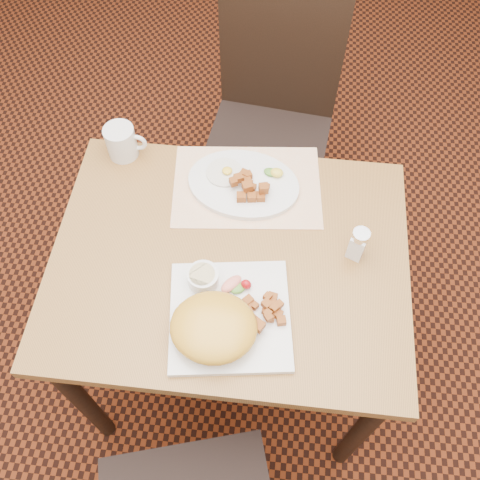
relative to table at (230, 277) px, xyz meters
name	(u,v)px	position (x,y,z in m)	size (l,w,h in m)	color
ground	(233,357)	(0.00, 0.00, -0.64)	(8.00, 8.00, 0.00)	black
table	(230,277)	(0.00, 0.00, 0.00)	(0.90, 0.70, 0.75)	olive
chair_far	(272,114)	(0.06, 0.72, -0.10)	(0.47, 0.48, 0.97)	black
placemat	(247,186)	(0.02, 0.23, 0.11)	(0.40, 0.28, 0.00)	white
plate_square	(230,316)	(0.02, -0.16, 0.12)	(0.28, 0.28, 0.02)	silver
plate_oval	(243,184)	(0.01, 0.22, 0.12)	(0.30, 0.23, 0.02)	silver
hollandaise_mound	(213,327)	(-0.01, -0.21, 0.16)	(0.20, 0.18, 0.07)	gold
ramekin	(203,277)	(-0.05, -0.08, 0.15)	(0.08, 0.08, 0.04)	silver
garnish_sq	(236,285)	(0.03, -0.09, 0.14)	(0.08, 0.06, 0.03)	#387223
fried_egg	(225,172)	(-0.04, 0.25, 0.13)	(0.10, 0.10, 0.02)	white
garnish_ov	(274,172)	(0.09, 0.26, 0.14)	(0.06, 0.04, 0.02)	#387223
salt_shaker	(358,244)	(0.31, 0.04, 0.16)	(0.05, 0.05, 0.10)	white
coffee_mug	(122,142)	(-0.34, 0.31, 0.16)	(0.12, 0.08, 0.10)	silver
home_fries_sq	(265,309)	(0.10, -0.15, 0.14)	(0.11, 0.11, 0.04)	#A3521A
home_fries_ov	(250,187)	(0.03, 0.20, 0.14)	(0.11, 0.10, 0.04)	#A3521A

